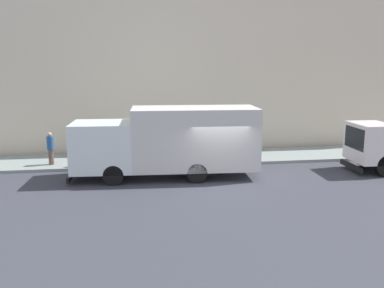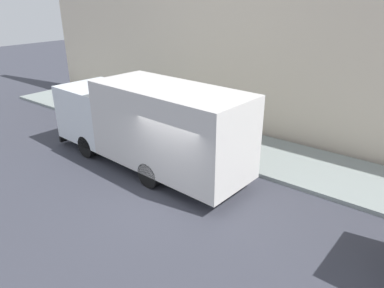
{
  "view_description": "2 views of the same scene",
  "coord_description": "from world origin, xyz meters",
  "px_view_note": "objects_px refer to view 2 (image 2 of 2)",
  "views": [
    {
      "loc": [
        -16.85,
        3.75,
        5.11
      ],
      "look_at": [
        0.67,
        1.15,
        1.64
      ],
      "focal_mm": 38.13,
      "sensor_mm": 36.0,
      "label": 1
    },
    {
      "loc": [
        -7.1,
        -6.47,
        5.95
      ],
      "look_at": [
        1.41,
        0.17,
        1.36
      ],
      "focal_mm": 32.88,
      "sensor_mm": 36.0,
      "label": 2
    }
  ],
  "objects_px": {
    "pedestrian_walking": "(152,97)",
    "street_sign_post": "(171,111)",
    "large_utility_truck": "(148,123)",
    "pedestrian_standing": "(105,99)",
    "pedestrian_third": "(124,109)"
  },
  "relations": [
    {
      "from": "large_utility_truck",
      "to": "pedestrian_third",
      "type": "height_order",
      "value": "large_utility_truck"
    },
    {
      "from": "large_utility_truck",
      "to": "street_sign_post",
      "type": "height_order",
      "value": "large_utility_truck"
    },
    {
      "from": "pedestrian_standing",
      "to": "street_sign_post",
      "type": "relative_size",
      "value": 0.72
    },
    {
      "from": "pedestrian_third",
      "to": "large_utility_truck",
      "type": "bearing_deg",
      "value": -40.08
    },
    {
      "from": "pedestrian_walking",
      "to": "pedestrian_standing",
      "type": "distance_m",
      "value": 2.41
    },
    {
      "from": "large_utility_truck",
      "to": "pedestrian_walking",
      "type": "xyz_separation_m",
      "value": [
        4.38,
        4.05,
        -0.7
      ]
    },
    {
      "from": "pedestrian_walking",
      "to": "pedestrian_standing",
      "type": "height_order",
      "value": "pedestrian_standing"
    },
    {
      "from": "street_sign_post",
      "to": "pedestrian_third",
      "type": "bearing_deg",
      "value": 88.3
    },
    {
      "from": "large_utility_truck",
      "to": "pedestrian_standing",
      "type": "distance_m",
      "value": 6.39
    },
    {
      "from": "pedestrian_standing",
      "to": "street_sign_post",
      "type": "height_order",
      "value": "street_sign_post"
    },
    {
      "from": "pedestrian_standing",
      "to": "street_sign_post",
      "type": "xyz_separation_m",
      "value": [
        -0.63,
        -5.05,
        0.49
      ]
    },
    {
      "from": "pedestrian_standing",
      "to": "pedestrian_third",
      "type": "distance_m",
      "value": 2.08
    },
    {
      "from": "pedestrian_walking",
      "to": "street_sign_post",
      "type": "xyz_separation_m",
      "value": [
        -2.33,
        -3.34,
        0.49
      ]
    },
    {
      "from": "pedestrian_walking",
      "to": "pedestrian_third",
      "type": "xyz_separation_m",
      "value": [
        -2.24,
        -0.3,
        -0.02
      ]
    },
    {
      "from": "pedestrian_walking",
      "to": "street_sign_post",
      "type": "bearing_deg",
      "value": 162.3
    }
  ]
}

